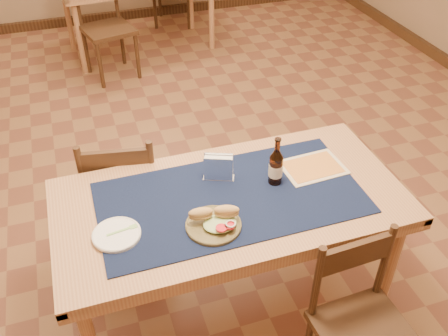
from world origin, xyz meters
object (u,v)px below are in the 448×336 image
object	(u,v)px
main_table	(231,211)
sandwich_plate	(215,222)
beer_bottle	(276,167)
chair_main_near	(362,325)
chair_main_far	(124,192)
napkin_holder	(218,168)

from	to	relation	value
main_table	sandwich_plate	world-z (taller)	sandwich_plate
main_table	beer_bottle	xyz separation A→B (m)	(0.23, 0.04, 0.18)
sandwich_plate	beer_bottle	distance (m)	0.41
chair_main_near	sandwich_plate	xyz separation A→B (m)	(-0.51, 0.45, 0.35)
chair_main_far	sandwich_plate	bearing A→B (deg)	-66.36
sandwich_plate	beer_bottle	size ratio (longest dim) A/B	0.97
chair_main_near	sandwich_plate	distance (m)	0.76
chair_main_far	beer_bottle	distance (m)	0.93
chair_main_near	sandwich_plate	bearing A→B (deg)	138.70
sandwich_plate	napkin_holder	bearing A→B (deg)	69.67
napkin_holder	sandwich_plate	bearing A→B (deg)	-110.33
main_table	chair_main_far	xyz separation A→B (m)	(-0.44, 0.55, -0.21)
chair_main_far	sandwich_plate	size ratio (longest dim) A/B	3.63
main_table	beer_bottle	distance (m)	0.30
main_table	chair_main_far	size ratio (longest dim) A/B	1.84
main_table	beer_bottle	size ratio (longest dim) A/B	6.48
sandwich_plate	chair_main_far	bearing A→B (deg)	113.64
sandwich_plate	beer_bottle	bearing A→B (deg)	28.70
main_table	chair_main_far	distance (m)	0.74
sandwich_plate	main_table	bearing A→B (deg)	51.50
main_table	napkin_holder	xyz separation A→B (m)	(-0.01, 0.15, 0.15)
beer_bottle	chair_main_far	bearing A→B (deg)	142.30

